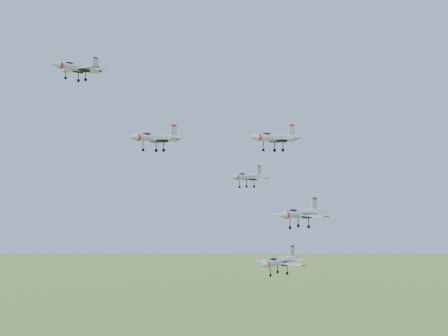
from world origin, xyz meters
TOP-DOWN VIEW (x-y plane):
  - jet_lead at (-15.43, 12.55)m, footprint 12.01×10.13m
  - jet_left_high at (-6.08, -0.04)m, footprint 12.24×10.18m
  - jet_right_high at (6.66, -18.13)m, footprint 11.55×9.48m
  - jet_left_low at (17.44, 1.92)m, footprint 11.08×9.30m
  - jet_right_low at (17.66, -13.18)m, footprint 13.44×11.23m
  - jet_trail at (21.52, -3.33)m, footprint 13.31×11.20m

SIDE VIEW (x-z plane):
  - jet_trail at x=21.52m, z-range 122.40..125.98m
  - jet_right_low at x=17.66m, z-range 133.02..136.62m
  - jet_left_low at x=17.44m, z-range 140.06..143.03m
  - jet_right_high at x=6.66m, z-range 147.11..150.21m
  - jet_left_high at x=-6.08m, z-range 147.29..150.56m
  - jet_lead at x=-15.43m, z-range 160.71..163.94m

